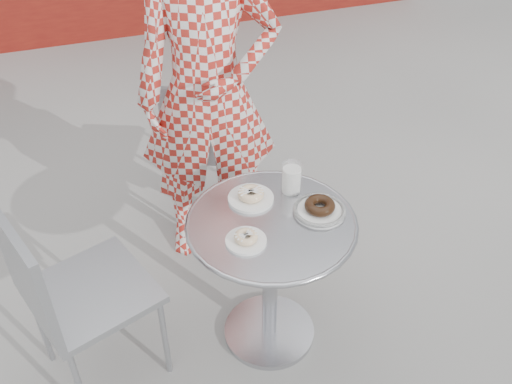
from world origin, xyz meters
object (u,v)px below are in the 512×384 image
object	(u,v)px
chair_left	(97,325)
milk_cup	(292,179)
plate_near	(246,239)
chair_far	(210,169)
seated_person	(208,93)
bistro_table	(271,252)
plate_checker	(320,209)
plate_far	(251,196)

from	to	relation	value
chair_left	milk_cup	bearing A→B (deg)	-103.58
chair_left	plate_near	size ratio (longest dim) A/B	5.93
chair_far	seated_person	xyz separation A→B (m)	(-0.06, -0.29, 0.64)
bistro_table	plate_near	world-z (taller)	plate_near
chair_far	chair_left	world-z (taller)	chair_left
chair_far	milk_cup	size ratio (longest dim) A/B	6.44
bistro_table	plate_checker	size ratio (longest dim) A/B	3.26
bistro_table	plate_near	xyz separation A→B (m)	(-0.13, -0.08, 0.18)
chair_left	plate_checker	distance (m)	1.02
plate_far	plate_checker	bearing A→B (deg)	-35.53
seated_person	milk_cup	xyz separation A→B (m)	(0.20, -0.54, -0.16)
bistro_table	chair_left	xyz separation A→B (m)	(-0.73, 0.06, -0.24)
seated_person	plate_checker	xyz separation A→B (m)	(0.25, -0.70, -0.20)
milk_cup	plate_checker	bearing A→B (deg)	-71.66
seated_person	plate_far	bearing A→B (deg)	-76.72
chair_far	milk_cup	bearing A→B (deg)	122.04
plate_near	milk_cup	world-z (taller)	milk_cup
bistro_table	chair_far	size ratio (longest dim) A/B	0.80
plate_near	milk_cup	distance (m)	0.36
bistro_table	chair_left	bearing A→B (deg)	175.03
plate_checker	milk_cup	bearing A→B (deg)	108.34
bistro_table	chair_left	world-z (taller)	chair_left
chair_far	plate_far	world-z (taller)	chair_far
bistro_table	milk_cup	size ratio (longest dim) A/B	5.12
seated_person	plate_checker	size ratio (longest dim) A/B	8.56
chair_far	chair_left	bearing A→B (deg)	73.82
chair_left	seated_person	xyz separation A→B (m)	(0.68, 0.63, 0.62)
chair_far	bistro_table	bearing A→B (deg)	112.24
seated_person	plate_near	bearing A→B (deg)	-84.66
chair_far	chair_left	distance (m)	1.18
seated_person	milk_cup	distance (m)	0.59
chair_left	plate_far	world-z (taller)	chair_left
bistro_table	plate_checker	world-z (taller)	plate_checker
chair_far	milk_cup	world-z (taller)	chair_far
bistro_table	plate_checker	distance (m)	0.27
chair_left	seated_person	world-z (taller)	seated_person
chair_left	seated_person	bearing A→B (deg)	-66.69
plate_checker	plate_far	bearing A→B (deg)	144.47
plate_far	milk_cup	world-z (taller)	milk_cup
chair_far	plate_near	world-z (taller)	chair_far
seated_person	plate_far	distance (m)	0.57
chair_left	plate_near	distance (m)	0.75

